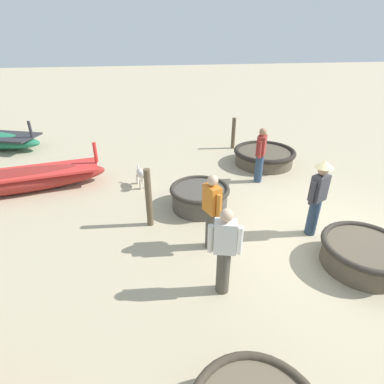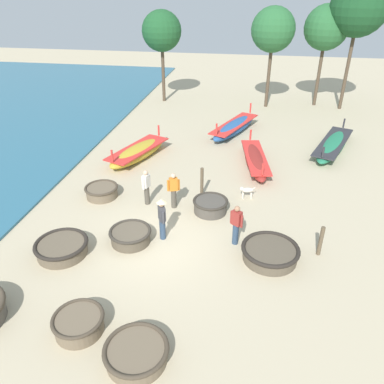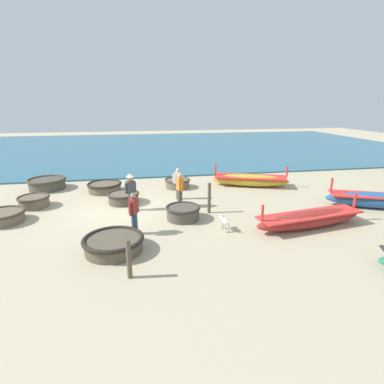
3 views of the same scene
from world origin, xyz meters
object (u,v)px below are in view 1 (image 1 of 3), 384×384
coracle_front_right (364,253)px  fisherman_hauling (260,154)px  fisherman_with_hat (318,194)px  dog (141,175)px  fisherman_crouching (212,211)px  mooring_post_shoreline (149,198)px  fisherman_by_coracle (224,250)px  long_boat_blue_hull (14,181)px  coracle_far_left (264,156)px  mooring_post_inland (233,133)px  coracle_upturned (200,197)px

coracle_front_right → fisherman_hauling: fisherman_hauling is taller
fisherman_with_hat → dog: fisherman_with_hat is taller
fisherman_crouching → mooring_post_shoreline: fisherman_crouching is taller
coracle_front_right → fisherman_by_coracle: size_ratio=0.97×
fisherman_by_coracle → dog: size_ratio=2.32×
long_boat_blue_hull → fisherman_with_hat: bearing=-115.1°
coracle_far_left → mooring_post_inland: size_ratio=1.74×
coracle_far_left → mooring_post_shoreline: 4.85m
coracle_front_right → fisherman_by_coracle: bearing=92.6°
coracle_far_left → fisherman_crouching: fisherman_crouching is taller
coracle_far_left → dog: dog is taller
fisherman_hauling → coracle_far_left: bearing=-28.9°
fisherman_with_hat → fisherman_crouching: size_ratio=1.06×
long_boat_blue_hull → fisherman_with_hat: fisherman_with_hat is taller
coracle_far_left → mooring_post_inland: bearing=17.8°
long_boat_blue_hull → fisherman_with_hat: size_ratio=2.86×
coracle_front_right → fisherman_with_hat: bearing=19.6°
dog → mooring_post_shoreline: 1.96m
fisherman_by_coracle → fisherman_with_hat: bearing=-61.8°
long_boat_blue_hull → coracle_far_left: bearing=-84.8°
coracle_upturned → fisherman_with_hat: fisherman_with_hat is taller
coracle_front_right → fisherman_with_hat: 1.35m
fisherman_hauling → dog: size_ratio=2.32×
fisherman_hauling → mooring_post_shoreline: fisherman_hauling is taller
coracle_upturned → fisherman_with_hat: 2.66m
mooring_post_inland → mooring_post_shoreline: (-4.58, 3.33, 0.11)m
fisherman_crouching → dog: size_ratio=2.32×
long_boat_blue_hull → coracle_front_right: bearing=-120.8°
dog → mooring_post_inland: (2.65, -3.45, 0.19)m
mooring_post_inland → mooring_post_shoreline: bearing=144.0°
coracle_far_left → coracle_front_right: size_ratio=1.29×
mooring_post_shoreline → dog: bearing=3.7°
coracle_upturned → fisherman_hauling: fisherman_hauling is taller
coracle_upturned → fisherman_by_coracle: (-2.71, 0.18, 0.53)m
fisherman_by_coracle → fisherman_hauling: same height
coracle_upturned → mooring_post_inland: bearing=-27.4°
long_boat_blue_hull → dog: long_boat_blue_hull is taller
fisherman_hauling → mooring_post_inland: (2.89, -0.14, -0.27)m
coracle_upturned → fisherman_hauling: (1.15, -1.96, 0.53)m
coracle_upturned → fisherman_by_coracle: bearing=176.3°
mooring_post_shoreline → fisherman_with_hat: bearing=-105.9°
coracle_far_left → long_boat_blue_hull: 7.35m
fisherman_with_hat → fisherman_crouching: 2.20m
fisherman_hauling → fisherman_with_hat: bearing=-176.8°
coracle_far_left → fisherman_hauling: 1.50m
fisherman_hauling → dog: (0.25, 3.31, -0.46)m
coracle_far_left → fisherman_with_hat: 3.95m
coracle_front_right → dog: dog is taller
coracle_front_right → fisherman_crouching: bearing=67.9°
fisherman_with_hat → dog: bearing=50.2°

